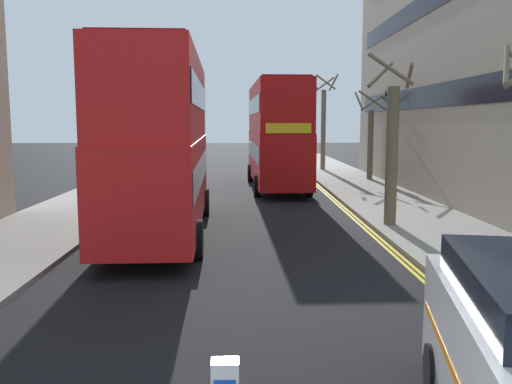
# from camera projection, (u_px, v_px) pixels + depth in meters

# --- Properties ---
(sidewalk_right) EXTENTS (4.00, 80.00, 0.14)m
(sidewalk_right) POSITION_uv_depth(u_px,v_px,m) (423.00, 222.00, 19.29)
(sidewalk_right) COLOR gray
(sidewalk_right) RESTS_ON ground
(sidewalk_left) EXTENTS (4.00, 80.00, 0.14)m
(sidewalk_left) POSITION_uv_depth(u_px,v_px,m) (51.00, 224.00, 19.01)
(sidewalk_left) COLOR gray
(sidewalk_left) RESTS_ON ground
(kerb_line_outer) EXTENTS (0.10, 56.00, 0.01)m
(kerb_line_outer) POSITION_uv_depth(u_px,v_px,m) (378.00, 236.00, 17.27)
(kerb_line_outer) COLOR yellow
(kerb_line_outer) RESTS_ON ground
(kerb_line_inner) EXTENTS (0.10, 56.00, 0.01)m
(kerb_line_inner) POSITION_uv_depth(u_px,v_px,m) (373.00, 236.00, 17.27)
(kerb_line_inner) COLOR yellow
(kerb_line_inner) RESTS_ON ground
(double_decker_bus_away) EXTENTS (3.10, 10.89, 5.64)m
(double_decker_bus_away) POSITION_uv_depth(u_px,v_px,m) (161.00, 139.00, 17.26)
(double_decker_bus_away) COLOR red
(double_decker_bus_away) RESTS_ON ground
(double_decker_bus_oncoming) EXTENTS (3.08, 10.88, 5.64)m
(double_decker_bus_oncoming) POSITION_uv_depth(u_px,v_px,m) (277.00, 132.00, 29.24)
(double_decker_bus_oncoming) COLOR #B20F0F
(double_decker_bus_oncoming) RESTS_ON ground
(pedestrian_far) EXTENTS (0.34, 0.22, 1.62)m
(pedestrian_far) POSITION_uv_depth(u_px,v_px,m) (394.00, 172.00, 28.58)
(pedestrian_far) COLOR #2D2D38
(pedestrian_far) RESTS_ON sidewalk_right
(street_tree_mid) EXTENTS (1.60, 1.89, 5.62)m
(street_tree_mid) POSITION_uv_depth(u_px,v_px,m) (392.00, 150.00, 18.21)
(street_tree_mid) COLOR #6B6047
(street_tree_mid) RESTS_ON sidewalk_right
(street_tree_far) EXTENTS (1.95, 1.78, 5.26)m
(street_tree_far) POSITION_uv_depth(u_px,v_px,m) (371.00, 137.00, 32.74)
(street_tree_far) COLOR #6B6047
(street_tree_far) RESTS_ON sidewalk_right
(street_tree_distant) EXTENTS (1.80, 1.74, 6.74)m
(street_tree_distant) POSITION_uv_depth(u_px,v_px,m) (323.00, 124.00, 39.36)
(street_tree_distant) COLOR #6B6047
(street_tree_distant) RESTS_ON sidewalk_right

